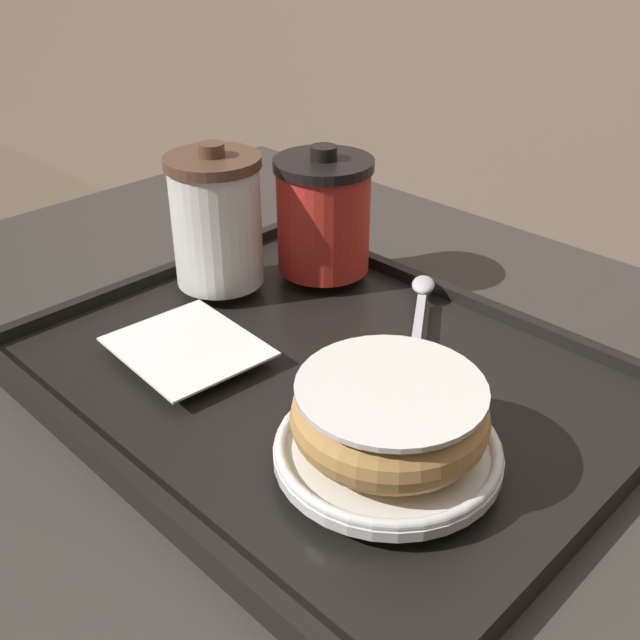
{
  "coord_description": "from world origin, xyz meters",
  "views": [
    {
      "loc": [
        0.4,
        -0.39,
        1.1
      ],
      "look_at": [
        0.04,
        -0.02,
        0.8
      ],
      "focal_mm": 42.0,
      "sensor_mm": 36.0,
      "label": 1
    }
  ],
  "objects_px": {
    "coffee_cup_rear": "(323,214)",
    "coffee_cup_front": "(217,220)",
    "donut_chocolate_glazed": "(390,413)",
    "spoon": "(421,298)"
  },
  "relations": [
    {
      "from": "spoon",
      "to": "coffee_cup_front",
      "type": "bearing_deg",
      "value": 86.75
    },
    {
      "from": "coffee_cup_front",
      "to": "coffee_cup_rear",
      "type": "xyz_separation_m",
      "value": [
        0.05,
        0.09,
        -0.01
      ]
    },
    {
      "from": "coffee_cup_rear",
      "to": "coffee_cup_front",
      "type": "bearing_deg",
      "value": -119.25
    },
    {
      "from": "donut_chocolate_glazed",
      "to": "coffee_cup_rear",
      "type": "bearing_deg",
      "value": 143.09
    },
    {
      "from": "donut_chocolate_glazed",
      "to": "spoon",
      "type": "bearing_deg",
      "value": 122.24
    },
    {
      "from": "coffee_cup_front",
      "to": "spoon",
      "type": "bearing_deg",
      "value": 31.33
    },
    {
      "from": "spoon",
      "to": "donut_chocolate_glazed",
      "type": "bearing_deg",
      "value": 177.66
    },
    {
      "from": "coffee_cup_front",
      "to": "donut_chocolate_glazed",
      "type": "xyz_separation_m",
      "value": [
        0.29,
        -0.09,
        -0.03
      ]
    },
    {
      "from": "coffee_cup_front",
      "to": "coffee_cup_rear",
      "type": "height_order",
      "value": "coffee_cup_front"
    },
    {
      "from": "coffee_cup_front",
      "to": "coffee_cup_rear",
      "type": "bearing_deg",
      "value": 60.75
    }
  ]
}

